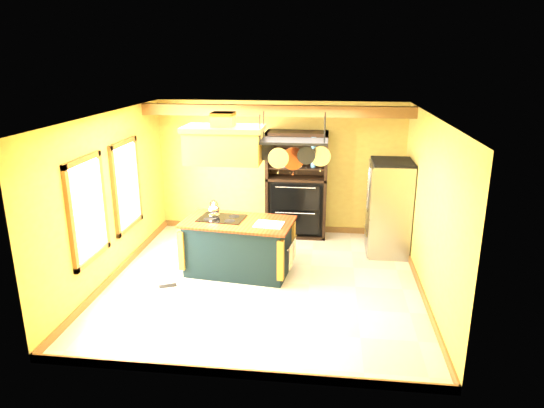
% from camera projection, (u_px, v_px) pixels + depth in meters
% --- Properties ---
extents(floor, '(5.00, 5.00, 0.00)m').
position_uv_depth(floor, '(264.00, 282.00, 7.92)').
color(floor, beige).
rests_on(floor, ground).
extents(ceiling, '(5.00, 5.00, 0.00)m').
position_uv_depth(ceiling, '(263.00, 116.00, 7.13)').
color(ceiling, white).
rests_on(ceiling, wall_back).
extents(wall_back, '(5.00, 0.02, 2.70)m').
position_uv_depth(wall_back, '(280.00, 168.00, 9.90)').
color(wall_back, gold).
rests_on(wall_back, floor).
extents(wall_front, '(5.00, 0.02, 2.70)m').
position_uv_depth(wall_front, '(232.00, 271.00, 5.15)').
color(wall_front, gold).
rests_on(wall_front, floor).
extents(wall_left, '(0.02, 5.00, 2.70)m').
position_uv_depth(wall_left, '(110.00, 198.00, 7.81)').
color(wall_left, gold).
rests_on(wall_left, floor).
extents(wall_right, '(0.02, 5.00, 2.70)m').
position_uv_depth(wall_right, '(429.00, 209.00, 7.25)').
color(wall_right, gold).
rests_on(wall_right, floor).
extents(ceiling_beam, '(5.00, 0.15, 0.20)m').
position_uv_depth(ceiling_beam, '(276.00, 111.00, 8.78)').
color(ceiling_beam, olive).
rests_on(ceiling_beam, ceiling).
extents(window_near, '(0.06, 1.06, 1.56)m').
position_uv_depth(window_near, '(88.00, 210.00, 7.03)').
color(window_near, olive).
rests_on(window_near, wall_left).
extents(window_far, '(0.06, 1.06, 1.56)m').
position_uv_depth(window_far, '(127.00, 185.00, 8.36)').
color(window_far, olive).
rests_on(window_far, wall_left).
extents(kitchen_island, '(1.92, 1.22, 1.11)m').
position_uv_depth(kitchen_island, '(238.00, 246.00, 8.18)').
color(kitchen_island, black).
rests_on(kitchen_island, floor).
extents(range_hood, '(1.27, 0.72, 0.80)m').
position_uv_depth(range_hood, '(224.00, 143.00, 7.68)').
color(range_hood, '#AC6D2B').
rests_on(range_hood, ceiling).
extents(pot_rack, '(1.17, 0.54, 0.92)m').
position_uv_depth(pot_rack, '(293.00, 148.00, 7.59)').
color(pot_rack, black).
rests_on(pot_rack, ceiling).
extents(refrigerator, '(0.74, 0.87, 1.71)m').
position_uv_depth(refrigerator, '(388.00, 210.00, 8.91)').
color(refrigerator, '#909498').
rests_on(refrigerator, floor).
extents(hutch, '(1.21, 0.55, 2.14)m').
position_uv_depth(hutch, '(296.00, 195.00, 9.79)').
color(hutch, black).
rests_on(hutch, floor).
extents(floor_register, '(0.30, 0.23, 0.01)m').
position_uv_depth(floor_register, '(168.00, 286.00, 7.78)').
color(floor_register, black).
rests_on(floor_register, floor).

